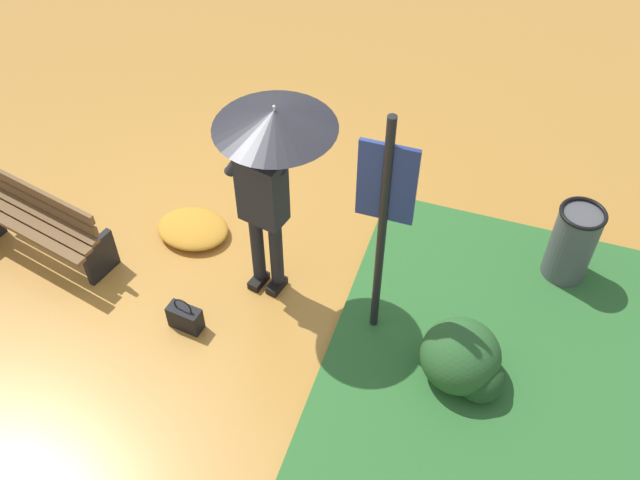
% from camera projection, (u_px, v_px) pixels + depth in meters
% --- Properties ---
extents(ground_plane, '(18.00, 18.00, 0.00)m').
position_uv_depth(ground_plane, '(246.00, 275.00, 6.73)').
color(ground_plane, '#B27A33').
extents(grass_verge, '(4.80, 4.00, 0.05)m').
position_uv_depth(grass_verge, '(617.00, 426.00, 5.62)').
color(grass_verge, '#2D662D').
rests_on(grass_verge, ground_plane).
extents(person_with_umbrella, '(0.96, 0.96, 2.04)m').
position_uv_depth(person_with_umbrella, '(269.00, 156.00, 5.52)').
color(person_with_umbrella, black).
rests_on(person_with_umbrella, ground_plane).
extents(info_sign_post, '(0.44, 0.07, 2.30)m').
position_uv_depth(info_sign_post, '(384.00, 209.00, 5.27)').
color(info_sign_post, black).
rests_on(info_sign_post, ground_plane).
extents(handbag, '(0.31, 0.18, 0.37)m').
position_uv_depth(handbag, '(185.00, 317.00, 6.23)').
color(handbag, black).
rests_on(handbag, ground_plane).
extents(park_bench, '(1.42, 0.68, 0.75)m').
position_uv_depth(park_bench, '(38.00, 225.00, 6.62)').
color(park_bench, black).
rests_on(park_bench, ground_plane).
extents(trash_bin, '(0.42, 0.42, 0.83)m').
position_uv_depth(trash_bin, '(572.00, 244.00, 6.42)').
color(trash_bin, '#4C4C51').
rests_on(trash_bin, ground_plane).
extents(shrub_cluster, '(0.72, 0.66, 0.59)m').
position_uv_depth(shrub_cluster, '(464.00, 360.00, 5.74)').
color(shrub_cluster, '#285628').
rests_on(shrub_cluster, ground_plane).
extents(leaf_pile_near_person, '(0.72, 0.58, 0.16)m').
position_uv_depth(leaf_pile_near_person, '(193.00, 229.00, 7.03)').
color(leaf_pile_near_person, '#C68428').
rests_on(leaf_pile_near_person, ground_plane).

